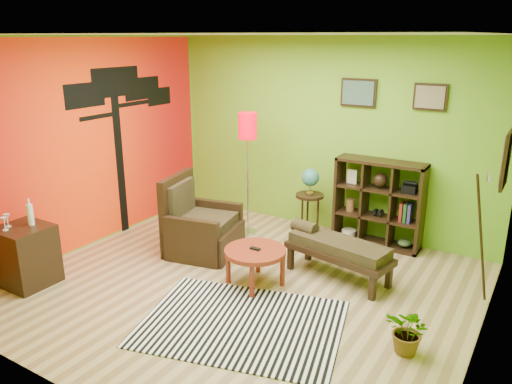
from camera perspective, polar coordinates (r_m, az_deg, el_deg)
The scene contains 11 objects.
ground at distance 5.91m, azimuth -1.54°, elevation -10.74°, with size 5.00×5.00×0.00m, color tan.
room_shell at distance 5.36m, azimuth -2.45°, elevation 6.80°, with size 5.04×4.54×2.82m.
zebra_rug at distance 5.22m, azimuth -1.61°, elevation -14.76°, with size 1.99×1.47×0.01m, color white.
coffee_table at distance 5.79m, azimuth -0.10°, elevation -7.14°, with size 0.72×0.72×0.46m.
armchair at distance 6.71m, azimuth -6.48°, elevation -4.29°, with size 1.01×1.01×1.04m.
side_cabinet at distance 6.42m, azimuth -24.85°, elevation -6.53°, with size 0.60×0.54×1.02m.
floor_lamp at distance 6.99m, azimuth -0.96°, elevation 6.30°, with size 0.27×0.27×1.78m.
globe_table at distance 7.18m, azimuth 6.20°, elevation 0.81°, with size 0.41×0.41×0.99m.
cube_shelf at distance 7.02m, azimuth 13.92°, elevation -1.27°, with size 1.20×0.35×1.20m.
bench at distance 6.03m, azimuth 9.15°, elevation -6.29°, with size 1.36×0.69×0.60m.
potted_plant at distance 4.92m, azimuth 17.07°, elevation -15.47°, with size 0.41×0.45×0.35m, color #26661E.
Camera 1 is at (2.87, -4.35, 2.79)m, focal length 35.00 mm.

